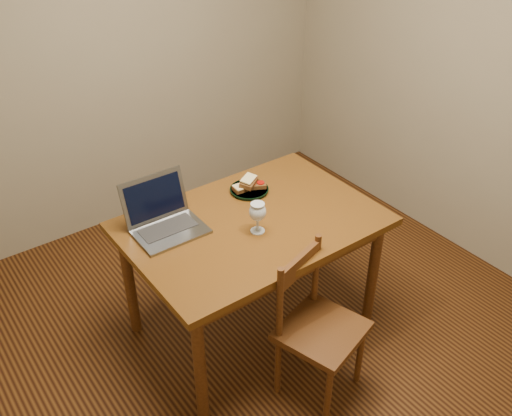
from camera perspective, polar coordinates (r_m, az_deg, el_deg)
floor at (r=3.39m, az=0.87°, el=-12.49°), size 3.20×3.20×0.02m
back_wall at (r=3.92m, az=-13.85°, el=15.92°), size 3.20×0.02×2.60m
right_wall at (r=3.74m, az=21.76°, el=13.69°), size 0.02×3.20×2.60m
table at (r=3.01m, az=-0.39°, el=-2.61°), size 1.30×0.90×0.74m
chair at (r=2.83m, az=6.28°, el=-11.20°), size 0.47×0.46×0.41m
plate at (r=3.19m, az=-0.68°, el=1.83°), size 0.22×0.22×0.02m
sandwich_cheese at (r=3.17m, az=-1.32°, el=2.10°), size 0.11×0.07×0.03m
sandwich_tomato at (r=3.19m, az=0.04°, el=2.38°), size 0.12×0.11×0.03m
sandwich_top at (r=3.17m, az=-0.74°, el=2.68°), size 0.14×0.13×0.04m
milk_glass at (r=2.83m, az=0.16°, el=-0.96°), size 0.09×0.09×0.17m
laptop at (r=2.92m, az=-9.29°, el=-0.76°), size 0.35×0.32×0.25m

